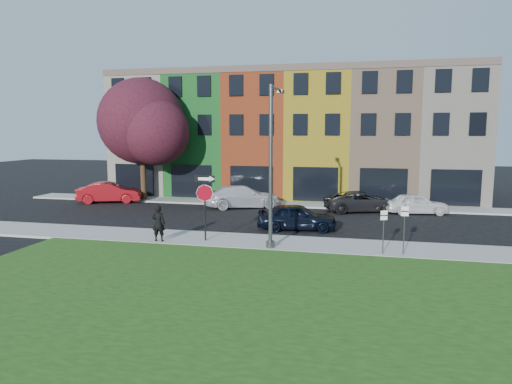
% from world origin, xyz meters
% --- Properties ---
extents(ground, '(120.00, 120.00, 0.00)m').
position_xyz_m(ground, '(0.00, 0.00, 0.00)').
color(ground, black).
rests_on(ground, ground).
extents(sidewalk_near, '(40.00, 3.00, 0.12)m').
position_xyz_m(sidewalk_near, '(2.00, 3.00, 0.06)').
color(sidewalk_near, gray).
rests_on(sidewalk_near, ground).
extents(sidewalk_far, '(40.00, 2.40, 0.12)m').
position_xyz_m(sidewalk_far, '(-3.00, 15.00, 0.06)').
color(sidewalk_far, gray).
rests_on(sidewalk_far, ground).
extents(rowhouse_block, '(30.00, 10.12, 10.00)m').
position_xyz_m(rowhouse_block, '(-2.50, 21.18, 4.99)').
color(rowhouse_block, beige).
rests_on(rowhouse_block, ground).
extents(stop_sign, '(1.05, 0.11, 3.25)m').
position_xyz_m(stop_sign, '(-4.17, 2.54, 2.43)').
color(stop_sign, black).
rests_on(stop_sign, sidewalk_near).
extents(man, '(0.75, 0.57, 1.79)m').
position_xyz_m(man, '(-6.36, 1.90, 1.01)').
color(man, black).
rests_on(man, sidewalk_near).
extents(sedan_near, '(2.85, 4.83, 1.50)m').
position_xyz_m(sedan_near, '(-0.12, 6.45, 0.75)').
color(sedan_near, black).
rests_on(sedan_near, ground).
extents(parked_car_red, '(4.74, 5.88, 1.59)m').
position_xyz_m(parked_car_red, '(-15.59, 13.16, 0.79)').
color(parked_car_red, maroon).
rests_on(parked_car_red, ground).
extents(parked_car_silver, '(6.30, 7.19, 1.61)m').
position_xyz_m(parked_car_silver, '(-4.92, 13.15, 0.81)').
color(parked_car_silver, silver).
rests_on(parked_car_silver, ground).
extents(parked_car_dark, '(5.66, 6.59, 1.40)m').
position_xyz_m(parked_car_dark, '(3.44, 13.34, 0.70)').
color(parked_car_dark, black).
rests_on(parked_car_dark, ground).
extents(parked_car_white, '(2.92, 4.59, 1.39)m').
position_xyz_m(parked_car_white, '(7.04, 13.20, 0.69)').
color(parked_car_white, white).
rests_on(parked_car_white, ground).
extents(street_lamp, '(0.43, 2.58, 7.47)m').
position_xyz_m(street_lamp, '(-0.74, 2.12, 3.89)').
color(street_lamp, '#494B4E').
rests_on(street_lamp, sidewalk_near).
extents(parking_sign_a, '(0.30, 0.16, 2.01)m').
position_xyz_m(parking_sign_a, '(4.31, 1.89, 1.39)').
color(parking_sign_a, '#494B4E').
rests_on(parking_sign_a, sidewalk_near).
extents(parking_sign_b, '(0.32, 0.10, 2.26)m').
position_xyz_m(parking_sign_b, '(5.18, 1.89, 1.52)').
color(parking_sign_b, '#494B4E').
rests_on(parking_sign_b, sidewalk_near).
extents(tree_purple, '(7.99, 6.99, 9.47)m').
position_xyz_m(tree_purple, '(-13.27, 14.59, 6.09)').
color(tree_purple, black).
rests_on(tree_purple, sidewalk_far).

